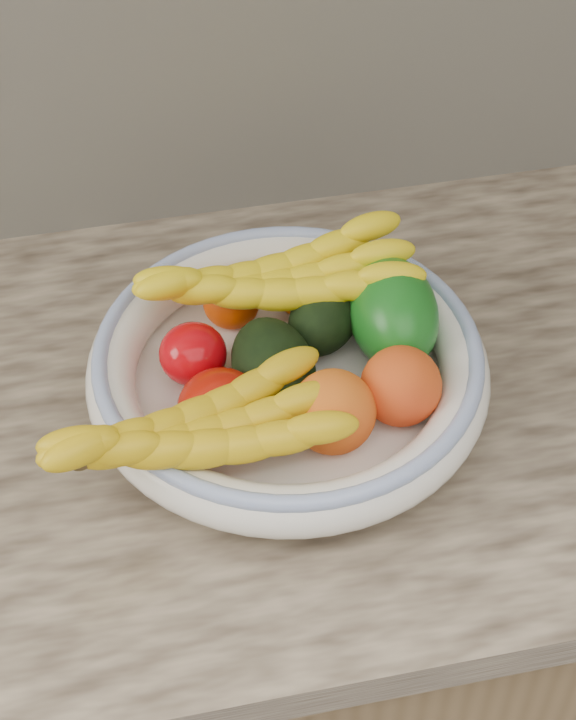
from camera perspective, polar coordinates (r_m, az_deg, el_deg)
The scene contains 13 objects.
kitchen_counter at distance 1.47m, azimuth -0.21°, elevation -12.96°, with size 2.44×0.66×1.40m.
fruit_bowl at distance 1.07m, azimuth 0.00°, elevation -0.43°, with size 0.39×0.39×0.08m.
clementine_back_left at distance 1.13m, azimuth -2.95°, elevation 3.00°, with size 0.06×0.06×0.05m, color #F54D05.
clementine_back_right at distance 1.14m, azimuth 0.66°, elevation 3.60°, with size 0.06×0.06×0.05m, color orange.
tomato_left at distance 1.06m, azimuth -4.94°, elevation 0.32°, with size 0.07×0.07×0.06m, color #C2050C.
tomato_near_left at distance 1.01m, azimuth -3.49°, elevation -2.54°, with size 0.08×0.08×0.07m, color #AB1105.
avocado_center at distance 1.05m, azimuth -0.76°, elevation -0.34°, with size 0.08×0.11×0.08m, color black.
avocado_right at distance 1.09m, azimuth 1.91°, elevation 2.25°, with size 0.07×0.10×0.07m, color black.
green_mango at distance 1.09m, azimuth 5.43°, elevation 2.46°, with size 0.09×0.13×0.09m, color #105613.
peach_front at distance 1.00m, azimuth 2.34°, elevation -2.70°, with size 0.08×0.08×0.08m, color orange.
peach_right at distance 1.03m, azimuth 5.86°, elevation -1.35°, with size 0.08×0.08×0.08m, color orange.
banana_bunch_back at distance 1.09m, azimuth -0.60°, elevation 3.87°, with size 0.30×0.11×0.08m, color yellow, non-canonical shape.
banana_bunch_front at distance 0.97m, azimuth -4.77°, elevation -4.00°, with size 0.29×0.11×0.08m, color yellow, non-canonical shape.
Camera 1 is at (-0.15, 0.94, 1.72)m, focal length 55.00 mm.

